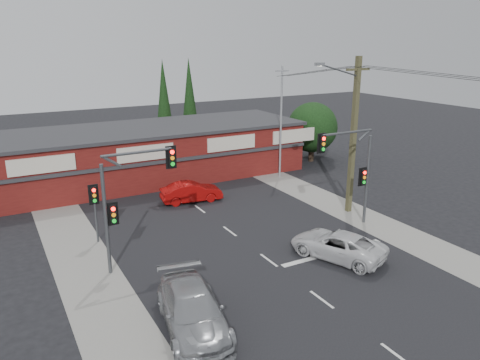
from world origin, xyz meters
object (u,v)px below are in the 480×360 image
red_sedan (191,192)px  shop_building (143,153)px  silver_suv (193,311)px  utility_pole (352,131)px  white_suv (337,245)px

red_sedan → shop_building: 7.39m
silver_suv → shop_building: 21.76m
silver_suv → utility_pole: (14.15, 7.19, 4.59)m
white_suv → shop_building: bearing=-99.8°
shop_building → utility_pole: size_ratio=2.73×
shop_building → utility_pole: bearing=-56.2°
white_suv → utility_pole: utility_pole is taller
shop_building → red_sedan: bearing=-81.0°
red_sedan → utility_pole: (8.23, -6.83, 4.69)m
white_suv → shop_building: shop_building is taller
white_suv → utility_pole: size_ratio=0.50×
red_sedan → shop_building: bearing=16.5°
white_suv → shop_building: (-4.32, 18.98, 1.44)m
red_sedan → white_suv: bearing=-157.3°
red_sedan → utility_pole: utility_pole is taller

